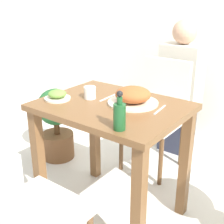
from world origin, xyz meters
TOP-DOWN VIEW (x-y plane):
  - ground_plane at (0.00, 0.00)m, footprint 16.00×16.00m
  - wall_back at (0.00, 1.48)m, footprint 8.00×0.05m
  - dining_table at (0.00, 0.00)m, footprint 0.84×0.65m
  - chair_near at (0.04, -0.73)m, footprint 0.42×0.42m
  - chair_far at (-0.08, 0.73)m, footprint 0.42×0.42m
  - food_plate at (0.09, 0.08)m, footprint 0.30×0.30m
  - side_plate at (-0.31, -0.13)m, footprint 0.16×0.16m
  - drink_cup at (-0.17, 0.00)m, footprint 0.07×0.07m
  - sauce_bottle at (0.24, -0.26)m, footprint 0.06×0.06m
  - fork_utensil at (-0.08, 0.08)m, footprint 0.01×0.18m
  - spoon_utensil at (0.27, 0.08)m, footprint 0.03×0.16m
  - potted_plant_left at (-0.82, 0.31)m, footprint 0.31×0.31m
  - person_figure at (-0.06, 1.06)m, footprint 0.34×0.22m

SIDE VIEW (x-z plane):
  - ground_plane at x=0.00m, z-range 0.00..0.00m
  - potted_plant_left at x=-0.82m, z-range 0.02..0.65m
  - chair_near at x=0.04m, z-range 0.05..0.94m
  - chair_far at x=-0.08m, z-range 0.05..0.94m
  - person_figure at x=-0.06m, z-range 0.00..1.17m
  - dining_table at x=0.00m, z-range 0.23..1.00m
  - fork_utensil at x=-0.08m, z-range 0.77..0.77m
  - spoon_utensil at x=0.27m, z-range 0.77..0.77m
  - side_plate at x=-0.31m, z-range 0.76..0.82m
  - drink_cup at x=-0.17m, z-range 0.77..0.84m
  - food_plate at x=0.09m, z-range 0.76..0.86m
  - sauce_bottle at x=0.24m, z-range 0.75..0.94m
  - wall_back at x=0.00m, z-range 0.00..2.60m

